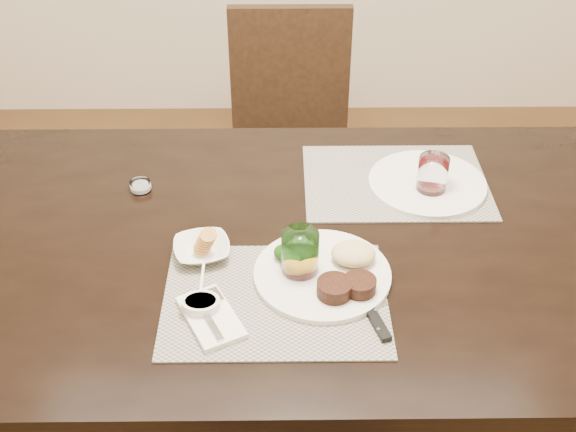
{
  "coord_description": "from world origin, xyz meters",
  "views": [
    {
      "loc": [
        -0.03,
        -1.28,
        1.78
      ],
      "look_at": [
        -0.02,
        -0.01,
        0.82
      ],
      "focal_mm": 45.0,
      "sensor_mm": 36.0,
      "label": 1
    }
  ],
  "objects_px": {
    "cracker_bowl": "(202,249)",
    "far_plate": "(427,183)",
    "chair_far": "(290,127)",
    "dinner_plate": "(329,272)",
    "steak_knife": "(375,312)",
    "wine_glass_near": "(300,257)"
  },
  "relations": [
    {
      "from": "dinner_plate",
      "to": "far_plate",
      "type": "bearing_deg",
      "value": 54.37
    },
    {
      "from": "steak_knife",
      "to": "wine_glass_near",
      "type": "height_order",
      "value": "wine_glass_near"
    },
    {
      "from": "wine_glass_near",
      "to": "chair_far",
      "type": "bearing_deg",
      "value": 90.33
    },
    {
      "from": "chair_far",
      "to": "dinner_plate",
      "type": "xyz_separation_m",
      "value": [
        0.07,
        -1.07,
        0.27
      ]
    },
    {
      "from": "wine_glass_near",
      "to": "far_plate",
      "type": "relative_size",
      "value": 0.37
    },
    {
      "from": "cracker_bowl",
      "to": "wine_glass_near",
      "type": "xyz_separation_m",
      "value": [
        0.21,
        -0.07,
        0.03
      ]
    },
    {
      "from": "steak_knife",
      "to": "cracker_bowl",
      "type": "height_order",
      "value": "cracker_bowl"
    },
    {
      "from": "cracker_bowl",
      "to": "chair_far",
      "type": "bearing_deg",
      "value": 78.17
    },
    {
      "from": "cracker_bowl",
      "to": "far_plate",
      "type": "height_order",
      "value": "cracker_bowl"
    },
    {
      "from": "chair_far",
      "to": "steak_knife",
      "type": "distance_m",
      "value": 1.22
    },
    {
      "from": "dinner_plate",
      "to": "steak_knife",
      "type": "xyz_separation_m",
      "value": [
        0.09,
        -0.11,
        -0.01
      ]
    },
    {
      "from": "chair_far",
      "to": "dinner_plate",
      "type": "distance_m",
      "value": 1.11
    },
    {
      "from": "cracker_bowl",
      "to": "far_plate",
      "type": "distance_m",
      "value": 0.6
    },
    {
      "from": "dinner_plate",
      "to": "far_plate",
      "type": "relative_size",
      "value": 1.0
    },
    {
      "from": "chair_far",
      "to": "wine_glass_near",
      "type": "distance_m",
      "value": 1.1
    },
    {
      "from": "dinner_plate",
      "to": "wine_glass_near",
      "type": "xyz_separation_m",
      "value": [
        -0.06,
        0.01,
        0.03
      ]
    },
    {
      "from": "dinner_plate",
      "to": "steak_knife",
      "type": "height_order",
      "value": "dinner_plate"
    },
    {
      "from": "far_plate",
      "to": "cracker_bowl",
      "type": "bearing_deg",
      "value": -153.93
    },
    {
      "from": "steak_knife",
      "to": "far_plate",
      "type": "relative_size",
      "value": 0.83
    },
    {
      "from": "chair_far",
      "to": "dinner_plate",
      "type": "bearing_deg",
      "value": -86.4
    },
    {
      "from": "dinner_plate",
      "to": "wine_glass_near",
      "type": "bearing_deg",
      "value": 171.47
    },
    {
      "from": "dinner_plate",
      "to": "far_plate",
      "type": "height_order",
      "value": "dinner_plate"
    }
  ]
}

